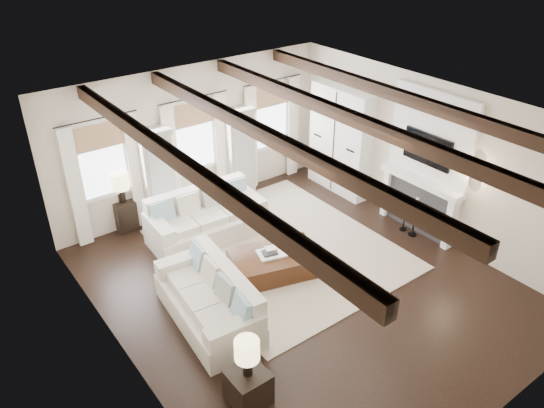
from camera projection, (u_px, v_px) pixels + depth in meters
ground at (302, 284)px, 9.64m from camera, size 7.50×7.50×0.00m
room_shell at (305, 163)px, 9.72m from camera, size 6.54×7.54×3.22m
area_rug at (279, 249)px, 10.61m from camera, size 3.94×4.55×0.02m
sofa_back at (205, 219)px, 10.84m from camera, size 2.39×1.16×1.00m
sofa_left at (211, 301)px, 8.65m from camera, size 1.21×2.31×0.96m
ottoman at (275, 263)px, 9.86m from camera, size 1.79×1.39×0.42m
tray at (272, 254)px, 9.72m from camera, size 0.59×0.50×0.04m
book_lower at (270, 253)px, 9.68m from camera, size 0.31×0.26×0.04m
book_upper at (271, 248)px, 9.74m from camera, size 0.26×0.22×0.03m
book_loose at (300, 253)px, 9.74m from camera, size 0.28×0.24×0.03m
side_table_front at (248, 387)px, 7.27m from camera, size 0.52×0.52×0.52m
lamp_front at (247, 352)px, 6.94m from camera, size 0.34×0.34×0.59m
side_table_back at (125, 215)px, 11.14m from camera, size 0.43×0.43×0.64m
lamp_back at (120, 182)px, 10.76m from camera, size 0.38×0.38×0.66m
candlestick_near at (414, 220)px, 10.89m from camera, size 0.18×0.18×0.87m
candlestick_far at (405, 217)px, 11.09m from camera, size 0.15×0.15×0.76m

